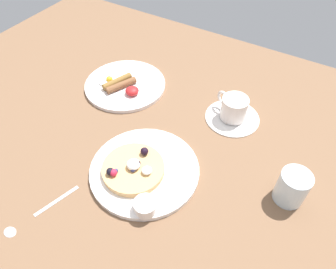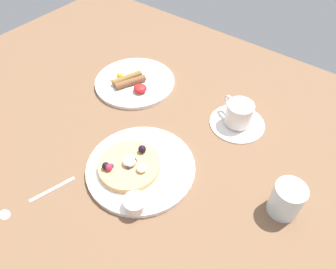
{
  "view_description": "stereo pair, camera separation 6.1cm",
  "coord_description": "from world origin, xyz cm",
  "px_view_note": "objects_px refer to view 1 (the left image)",
  "views": [
    {
      "loc": [
        31.67,
        -41.16,
        61.2
      ],
      "look_at": [
        4.7,
        3.72,
        4.0
      ],
      "focal_mm": 33.3,
      "sensor_mm": 36.0,
      "label": 1
    },
    {
      "loc": [
        36.71,
        -37.71,
        61.2
      ],
      "look_at": [
        4.7,
        3.72,
        4.0
      ],
      "focal_mm": 33.3,
      "sensor_mm": 36.0,
      "label": 2
    }
  ],
  "objects_px": {
    "coffee_cup": "(234,107)",
    "teaspoon": "(30,218)",
    "syrup_ramekin": "(145,206)",
    "coffee_saucer": "(232,117)",
    "pancake_plate": "(145,170)",
    "water_glass": "(292,187)",
    "breakfast_plate": "(125,85)"
  },
  "relations": [
    {
      "from": "water_glass",
      "to": "breakfast_plate",
      "type": "bearing_deg",
      "value": 166.38
    },
    {
      "from": "pancake_plate",
      "to": "breakfast_plate",
      "type": "distance_m",
      "value": 0.33
    },
    {
      "from": "coffee_cup",
      "to": "teaspoon",
      "type": "height_order",
      "value": "coffee_cup"
    },
    {
      "from": "syrup_ramekin",
      "to": "teaspoon",
      "type": "height_order",
      "value": "syrup_ramekin"
    },
    {
      "from": "pancake_plate",
      "to": "coffee_cup",
      "type": "relative_size",
      "value": 2.65
    },
    {
      "from": "pancake_plate",
      "to": "breakfast_plate",
      "type": "height_order",
      "value": "pancake_plate"
    },
    {
      "from": "coffee_saucer",
      "to": "water_glass",
      "type": "bearing_deg",
      "value": -39.79
    },
    {
      "from": "breakfast_plate",
      "to": "teaspoon",
      "type": "distance_m",
      "value": 0.48
    },
    {
      "from": "coffee_saucer",
      "to": "coffee_cup",
      "type": "xyz_separation_m",
      "value": [
        -0.0,
        0.0,
        0.04
      ]
    },
    {
      "from": "pancake_plate",
      "to": "coffee_cup",
      "type": "height_order",
      "value": "coffee_cup"
    },
    {
      "from": "syrup_ramekin",
      "to": "water_glass",
      "type": "xyz_separation_m",
      "value": [
        0.25,
        0.19,
        0.01
      ]
    },
    {
      "from": "pancake_plate",
      "to": "coffee_saucer",
      "type": "distance_m",
      "value": 0.3
    },
    {
      "from": "pancake_plate",
      "to": "water_glass",
      "type": "xyz_separation_m",
      "value": [
        0.31,
        0.11,
        0.03
      ]
    },
    {
      "from": "breakfast_plate",
      "to": "coffee_saucer",
      "type": "bearing_deg",
      "value": 6.6
    },
    {
      "from": "syrup_ramekin",
      "to": "pancake_plate",
      "type": "bearing_deg",
      "value": 125.24
    },
    {
      "from": "syrup_ramekin",
      "to": "teaspoon",
      "type": "relative_size",
      "value": 0.3
    },
    {
      "from": "coffee_cup",
      "to": "coffee_saucer",
      "type": "bearing_deg",
      "value": -24.51
    },
    {
      "from": "coffee_saucer",
      "to": "teaspoon",
      "type": "distance_m",
      "value": 0.56
    },
    {
      "from": "pancake_plate",
      "to": "coffee_cup",
      "type": "xyz_separation_m",
      "value": [
        0.11,
        0.28,
        0.03
      ]
    },
    {
      "from": "syrup_ramekin",
      "to": "coffee_cup",
      "type": "distance_m",
      "value": 0.37
    },
    {
      "from": "coffee_saucer",
      "to": "coffee_cup",
      "type": "bearing_deg",
      "value": 155.49
    },
    {
      "from": "breakfast_plate",
      "to": "teaspoon",
      "type": "height_order",
      "value": "breakfast_plate"
    },
    {
      "from": "breakfast_plate",
      "to": "coffee_cup",
      "type": "bearing_deg",
      "value": 6.76
    },
    {
      "from": "pancake_plate",
      "to": "syrup_ramekin",
      "type": "xyz_separation_m",
      "value": [
        0.06,
        -0.09,
        0.02
      ]
    },
    {
      "from": "syrup_ramekin",
      "to": "coffee_saucer",
      "type": "xyz_separation_m",
      "value": [
        0.05,
        0.37,
        -0.02
      ]
    },
    {
      "from": "pancake_plate",
      "to": "water_glass",
      "type": "height_order",
      "value": "water_glass"
    },
    {
      "from": "coffee_cup",
      "to": "pancake_plate",
      "type": "bearing_deg",
      "value": -110.77
    },
    {
      "from": "pancake_plate",
      "to": "coffee_cup",
      "type": "bearing_deg",
      "value": 69.23
    },
    {
      "from": "teaspoon",
      "to": "water_glass",
      "type": "height_order",
      "value": "water_glass"
    },
    {
      "from": "syrup_ramekin",
      "to": "coffee_saucer",
      "type": "relative_size",
      "value": 0.33
    },
    {
      "from": "coffee_saucer",
      "to": "coffee_cup",
      "type": "relative_size",
      "value": 1.52
    },
    {
      "from": "syrup_ramekin",
      "to": "coffee_saucer",
      "type": "height_order",
      "value": "syrup_ramekin"
    }
  ]
}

